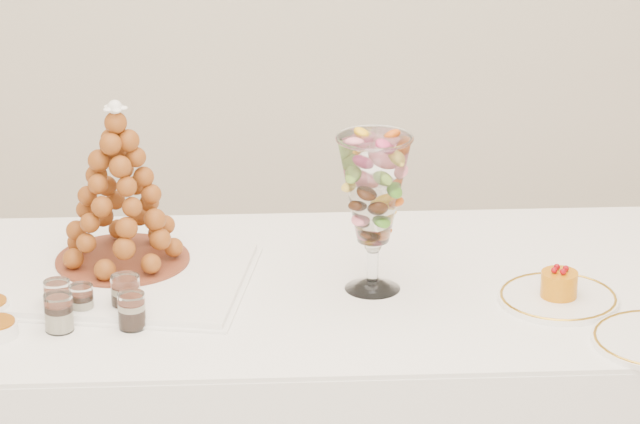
{
  "coord_description": "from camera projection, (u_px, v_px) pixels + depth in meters",
  "views": [
    {
      "loc": [
        -0.04,
        -2.57,
        2.03
      ],
      "look_at": [
        0.08,
        0.22,
        0.93
      ],
      "focal_mm": 85.0,
      "sensor_mm": 36.0,
      "label": 1
    }
  ],
  "objects": [
    {
      "name": "verrine_d",
      "position": [
        59.0,
        312.0,
        2.88
      ],
      "size": [
        0.06,
        0.06,
        0.07
      ],
      "primitive_type": "cylinder",
      "rotation": [
        0.0,
        0.0,
        0.16
      ],
      "color": "white",
      "rests_on": "buffet_table"
    },
    {
      "name": "verrine_c",
      "position": [
        126.0,
        294.0,
        2.95
      ],
      "size": [
        0.07,
        0.07,
        0.08
      ],
      "primitive_type": "cylinder",
      "rotation": [
        0.0,
        0.0,
        -0.32
      ],
      "color": "white",
      "rests_on": "buffet_table"
    },
    {
      "name": "verrine_e",
      "position": [
        132.0,
        311.0,
        2.89
      ],
      "size": [
        0.07,
        0.07,
        0.07
      ],
      "primitive_type": "cylinder",
      "rotation": [
        0.0,
        0.0,
        0.34
      ],
      "color": "white",
      "rests_on": "buffet_table"
    },
    {
      "name": "mousse_cake",
      "position": [
        559.0,
        284.0,
        3.0
      ],
      "size": [
        0.07,
        0.07,
        0.06
      ],
      "color": "#CB7109",
      "rests_on": "cake_plate"
    },
    {
      "name": "lace_tray",
      "position": [
        113.0,
        279.0,
        3.09
      ],
      "size": [
        0.59,
        0.48,
        0.02
      ],
      "primitive_type": "cube",
      "rotation": [
        0.0,
        0.0,
        -0.17
      ],
      "color": "white",
      "rests_on": "buffet_table"
    },
    {
      "name": "verrine_a",
      "position": [
        57.0,
        298.0,
        2.94
      ],
      "size": [
        0.05,
        0.05,
        0.07
      ],
      "primitive_type": "cylinder",
      "rotation": [
        0.0,
        0.0,
        -0.01
      ],
      "color": "white",
      "rests_on": "buffet_table"
    },
    {
      "name": "macaron_vase",
      "position": [
        374.0,
        192.0,
        2.99
      ],
      "size": [
        0.15,
        0.15,
        0.32
      ],
      "color": "white",
      "rests_on": "buffet_table"
    },
    {
      "name": "cake_plate",
      "position": [
        558.0,
        298.0,
        3.01
      ],
      "size": [
        0.24,
        0.24,
        0.01
      ],
      "primitive_type": "cylinder",
      "color": "white",
      "rests_on": "buffet_table"
    },
    {
      "name": "croquembouche",
      "position": [
        119.0,
        185.0,
        3.09
      ],
      "size": [
        0.28,
        0.28,
        0.35
      ],
      "rotation": [
        0.0,
        0.0,
        0.12
      ],
      "color": "brown",
      "rests_on": "lace_tray"
    },
    {
      "name": "verrine_b",
      "position": [
        82.0,
        300.0,
        2.94
      ],
      "size": [
        0.06,
        0.06,
        0.06
      ],
      "primitive_type": "cylinder",
      "rotation": [
        0.0,
        0.0,
        0.26
      ],
      "color": "white",
      "rests_on": "buffet_table"
    }
  ]
}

